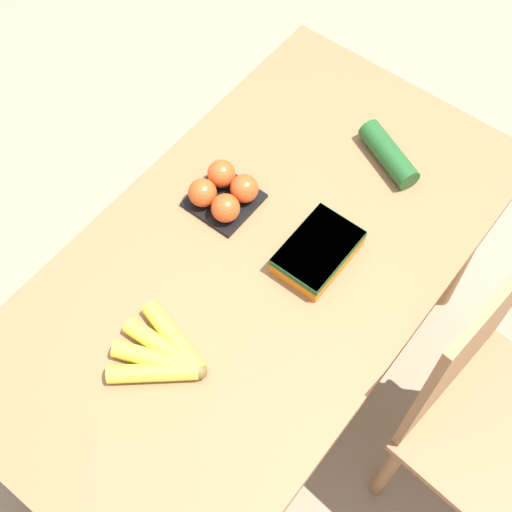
{
  "coord_description": "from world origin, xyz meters",
  "views": [
    {
      "loc": [
        0.6,
        0.47,
        2.1
      ],
      "look_at": [
        0.0,
        0.0,
        0.77
      ],
      "focal_mm": 50.0,
      "sensor_mm": 36.0,
      "label": 1
    }
  ],
  "objects_px": {
    "chair": "(489,412)",
    "banana_bunch": "(163,355)",
    "cucumber_near": "(389,154)",
    "tomato_pack": "(224,192)",
    "carrot_bag": "(318,251)"
  },
  "relations": [
    {
      "from": "chair",
      "to": "tomato_pack",
      "type": "relative_size",
      "value": 6.85
    },
    {
      "from": "carrot_bag",
      "to": "cucumber_near",
      "type": "xyz_separation_m",
      "value": [
        -0.32,
        -0.02,
        -0.0
      ]
    },
    {
      "from": "chair",
      "to": "tomato_pack",
      "type": "distance_m",
      "value": 0.79
    },
    {
      "from": "tomato_pack",
      "to": "carrot_bag",
      "type": "distance_m",
      "value": 0.26
    },
    {
      "from": "carrot_bag",
      "to": "tomato_pack",
      "type": "bearing_deg",
      "value": -87.71
    },
    {
      "from": "banana_bunch",
      "to": "tomato_pack",
      "type": "bearing_deg",
      "value": -158.32
    },
    {
      "from": "tomato_pack",
      "to": "cucumber_near",
      "type": "xyz_separation_m",
      "value": [
        -0.33,
        0.23,
        -0.01
      ]
    },
    {
      "from": "banana_bunch",
      "to": "chair",
      "type": "bearing_deg",
      "value": 125.2
    },
    {
      "from": "cucumber_near",
      "to": "carrot_bag",
      "type": "bearing_deg",
      "value": 4.22
    },
    {
      "from": "banana_bunch",
      "to": "carrot_bag",
      "type": "xyz_separation_m",
      "value": [
        -0.38,
        0.11,
        0.01
      ]
    },
    {
      "from": "cucumber_near",
      "to": "tomato_pack",
      "type": "bearing_deg",
      "value": -35.23
    },
    {
      "from": "chair",
      "to": "banana_bunch",
      "type": "height_order",
      "value": "chair"
    },
    {
      "from": "chair",
      "to": "tomato_pack",
      "type": "bearing_deg",
      "value": 98.53
    },
    {
      "from": "banana_bunch",
      "to": "tomato_pack",
      "type": "relative_size",
      "value": 1.37
    },
    {
      "from": "banana_bunch",
      "to": "cucumber_near",
      "type": "relative_size",
      "value": 1.06
    }
  ]
}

